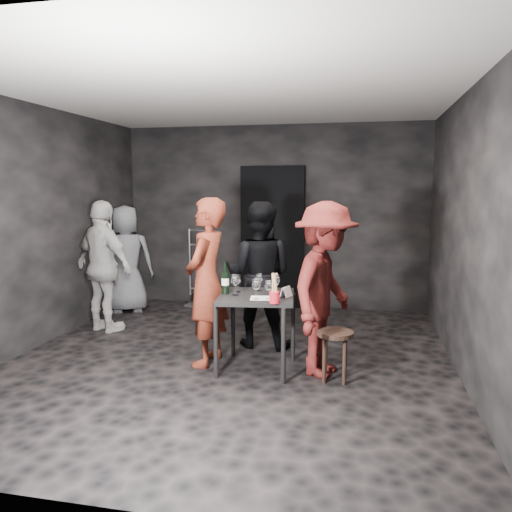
% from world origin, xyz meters
% --- Properties ---
extents(floor, '(4.50, 5.00, 0.02)m').
position_xyz_m(floor, '(0.00, 0.00, 0.00)').
color(floor, black).
rests_on(floor, ground).
extents(ceiling, '(4.50, 5.00, 0.02)m').
position_xyz_m(ceiling, '(0.00, 0.00, 2.70)').
color(ceiling, silver).
rests_on(ceiling, ground).
extents(wall_back, '(4.50, 0.04, 2.70)m').
position_xyz_m(wall_back, '(0.00, 2.50, 1.35)').
color(wall_back, black).
rests_on(wall_back, ground).
extents(wall_front, '(4.50, 0.04, 2.70)m').
position_xyz_m(wall_front, '(0.00, -2.50, 1.35)').
color(wall_front, black).
rests_on(wall_front, ground).
extents(wall_left, '(0.04, 5.00, 2.70)m').
position_xyz_m(wall_left, '(-2.25, 0.00, 1.35)').
color(wall_left, black).
rests_on(wall_left, ground).
extents(wall_right, '(0.04, 5.00, 2.70)m').
position_xyz_m(wall_right, '(2.25, 0.00, 1.35)').
color(wall_right, black).
rests_on(wall_right, ground).
extents(doorway, '(0.95, 0.10, 2.10)m').
position_xyz_m(doorway, '(0.00, 2.44, 1.05)').
color(doorway, black).
rests_on(doorway, ground).
extents(wallbox_upper, '(0.12, 0.06, 0.12)m').
position_xyz_m(wallbox_upper, '(0.85, 2.45, 1.45)').
color(wallbox_upper, '#B7B7B2').
rests_on(wallbox_upper, wall_back).
extents(wallbox_lower, '(0.10, 0.06, 0.14)m').
position_xyz_m(wallbox_lower, '(1.05, 2.45, 1.40)').
color(wallbox_lower, '#B7B7B2').
rests_on(wallbox_lower, wall_back).
extents(hand_truck, '(0.39, 0.33, 1.16)m').
position_xyz_m(hand_truck, '(-1.08, 2.28, 0.21)').
color(hand_truck, '#B2B2B7').
rests_on(hand_truck, floor).
extents(tasting_table, '(0.72, 0.72, 0.75)m').
position_xyz_m(tasting_table, '(0.32, -0.20, 0.65)').
color(tasting_table, black).
rests_on(tasting_table, floor).
extents(stool, '(0.34, 0.34, 0.47)m').
position_xyz_m(stool, '(1.09, -0.34, 0.37)').
color(stool, black).
rests_on(stool, floor).
extents(server_red, '(0.50, 0.72, 1.90)m').
position_xyz_m(server_red, '(-0.21, -0.14, 0.95)').
color(server_red, maroon).
rests_on(server_red, floor).
extents(woman_black, '(0.89, 0.52, 1.78)m').
position_xyz_m(woman_black, '(0.18, 0.55, 0.89)').
color(woman_black, black).
rests_on(woman_black, floor).
extents(man_maroon, '(0.85, 1.29, 1.84)m').
position_xyz_m(man_maroon, '(0.98, -0.19, 0.92)').
color(man_maroon, '#5C1715').
rests_on(man_maroon, floor).
extents(bystander_cream, '(1.16, 0.88, 1.78)m').
position_xyz_m(bystander_cream, '(-1.80, 0.70, 0.89)').
color(bystander_cream, beige).
rests_on(bystander_cream, floor).
extents(bystander_grey, '(0.88, 0.69, 1.58)m').
position_xyz_m(bystander_grey, '(-1.99, 1.68, 0.79)').
color(bystander_grey, slate).
rests_on(bystander_grey, floor).
extents(tasting_mat, '(0.30, 0.23, 0.00)m').
position_xyz_m(tasting_mat, '(0.43, -0.34, 0.75)').
color(tasting_mat, white).
rests_on(tasting_mat, tasting_table).
extents(wine_glass_a, '(0.09, 0.09, 0.22)m').
position_xyz_m(wine_glass_a, '(0.12, -0.27, 0.86)').
color(wine_glass_a, white).
rests_on(wine_glass_a, tasting_table).
extents(wine_glass_b, '(0.09, 0.09, 0.18)m').
position_xyz_m(wine_glass_b, '(0.11, -0.12, 0.84)').
color(wine_glass_b, white).
rests_on(wine_glass_b, tasting_table).
extents(wine_glass_c, '(0.09, 0.09, 0.19)m').
position_xyz_m(wine_glass_c, '(0.30, -0.02, 0.85)').
color(wine_glass_c, white).
rests_on(wine_glass_c, tasting_table).
extents(wine_glass_d, '(0.09, 0.09, 0.21)m').
position_xyz_m(wine_glass_d, '(0.36, -0.40, 0.86)').
color(wine_glass_d, white).
rests_on(wine_glass_d, tasting_table).
extents(wine_glass_e, '(0.08, 0.08, 0.20)m').
position_xyz_m(wine_glass_e, '(0.47, -0.38, 0.85)').
color(wine_glass_e, white).
rests_on(wine_glass_e, tasting_table).
extents(wine_glass_f, '(0.11, 0.11, 0.22)m').
position_xyz_m(wine_glass_f, '(0.50, -0.17, 0.86)').
color(wine_glass_f, white).
rests_on(wine_glass_f, tasting_table).
extents(wine_bottle, '(0.07, 0.07, 0.31)m').
position_xyz_m(wine_bottle, '(0.01, -0.21, 0.87)').
color(wine_bottle, black).
rests_on(wine_bottle, tasting_table).
extents(breadstick_cup, '(0.09, 0.09, 0.29)m').
position_xyz_m(breadstick_cup, '(0.55, -0.51, 0.88)').
color(breadstick_cup, red).
rests_on(breadstick_cup, tasting_table).
extents(reserved_card, '(0.12, 0.15, 0.10)m').
position_xyz_m(reserved_card, '(0.60, -0.24, 0.80)').
color(reserved_card, white).
rests_on(reserved_card, tasting_table).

